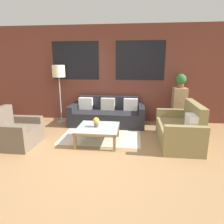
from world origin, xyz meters
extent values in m
plane|color=#9E754C|center=(0.00, 0.00, 0.00)|extent=(16.00, 16.00, 0.00)
cube|color=brown|center=(0.00, 2.44, 1.40)|extent=(8.40, 0.08, 2.80)
cube|color=black|center=(-0.95, 2.39, 1.80)|extent=(1.40, 0.01, 1.10)
cube|color=black|center=(0.95, 2.39, 1.80)|extent=(1.40, 0.01, 1.10)
cube|color=beige|center=(0.04, 1.19, 0.00)|extent=(1.90, 1.70, 0.00)
cube|color=#232328|center=(0.05, 1.82, 0.20)|extent=(1.79, 0.72, 0.40)
cube|color=#232328|center=(0.05, 2.26, 0.39)|extent=(1.79, 0.16, 0.78)
cube|color=#232328|center=(-0.92, 1.90, 0.29)|extent=(0.16, 0.88, 0.58)
cube|color=#232328|center=(1.03, 1.90, 0.29)|extent=(0.16, 0.88, 0.58)
cube|color=white|center=(-0.61, 2.10, 0.57)|extent=(0.40, 0.16, 0.34)
cube|color=beige|center=(0.05, 2.10, 0.57)|extent=(0.40, 0.16, 0.34)
cube|color=white|center=(0.72, 2.10, 0.57)|extent=(0.40, 0.16, 0.34)
cube|color=olive|center=(1.71, 0.75, 0.21)|extent=(0.64, 1.22, 0.42)
cube|color=olive|center=(2.11, 0.75, 0.46)|extent=(0.16, 1.22, 0.92)
cube|color=olive|center=(1.79, 1.43, 0.31)|extent=(0.80, 0.14, 0.62)
cube|color=olive|center=(1.79, 0.07, 0.31)|extent=(0.80, 0.14, 0.62)
cube|color=white|center=(1.95, 0.36, 0.59)|extent=(0.16, 0.40, 0.34)
cube|color=#6B5B4C|center=(-1.59, 0.24, 0.20)|extent=(0.64, 0.59, 0.40)
cube|color=#6B5B4C|center=(-1.99, 0.24, 0.42)|extent=(0.16, 0.59, 0.84)
cube|color=#6B5B4C|center=(-1.67, -0.13, 0.28)|extent=(0.80, 0.14, 0.56)
cube|color=#6B5B4C|center=(-1.67, 0.60, 0.28)|extent=(0.80, 0.14, 0.56)
cube|color=silver|center=(0.04, 0.58, 0.36)|extent=(0.90, 0.90, 0.01)
cube|color=#99754C|center=(0.04, 0.15, 0.33)|extent=(0.90, 0.05, 0.05)
cube|color=#99754C|center=(0.04, 1.00, 0.33)|extent=(0.90, 0.05, 0.05)
cube|color=#99754C|center=(-0.39, 0.58, 0.33)|extent=(0.05, 0.90, 0.05)
cube|color=#99754C|center=(0.46, 0.58, 0.33)|extent=(0.05, 0.90, 0.05)
cube|color=#99754C|center=(-0.37, 0.17, 0.18)|extent=(0.06, 0.05, 0.36)
cube|color=#99754C|center=(0.45, 0.17, 0.18)|extent=(0.06, 0.05, 0.36)
cube|color=#99754C|center=(-0.37, 0.99, 0.18)|extent=(0.06, 0.06, 0.36)
cube|color=#99754C|center=(0.45, 0.99, 0.18)|extent=(0.06, 0.06, 0.36)
cylinder|color=#B2B2B7|center=(-1.36, 2.03, 0.01)|extent=(0.28, 0.28, 0.02)
cylinder|color=#B2B2B7|center=(-1.36, 2.03, 0.68)|extent=(0.03, 0.03, 1.32)
cylinder|color=beige|center=(-1.36, 2.03, 1.51)|extent=(0.36, 0.36, 0.34)
cube|color=tan|center=(2.08, 2.16, 0.53)|extent=(0.37, 0.40, 1.06)
sphere|color=#38332D|center=(2.08, 1.95, 0.93)|extent=(0.02, 0.02, 0.02)
sphere|color=#38332D|center=(2.08, 1.95, 0.66)|extent=(0.02, 0.02, 0.02)
sphere|color=#38332D|center=(2.08, 1.95, 0.40)|extent=(0.02, 0.02, 0.02)
sphere|color=#38332D|center=(2.08, 1.95, 0.13)|extent=(0.02, 0.02, 0.02)
cylinder|color=brown|center=(2.08, 2.16, 1.12)|extent=(0.18, 0.18, 0.12)
sphere|color=#2D6B33|center=(2.08, 2.16, 1.31)|extent=(0.29, 0.29, 0.29)
cylinder|color=brown|center=(0.00, 0.57, 0.42)|extent=(0.09, 0.09, 0.10)
sphere|color=gold|center=(0.00, 0.57, 0.52)|extent=(0.14, 0.14, 0.14)
camera|label=1|loc=(0.83, -3.56, 1.78)|focal=32.00mm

